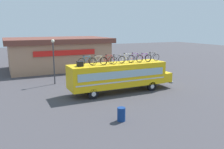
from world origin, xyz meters
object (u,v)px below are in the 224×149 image
object	(u,v)px
rooftop_bicycle_5	(127,59)
trash_bin	(121,114)
rooftop_bicycle_4	(116,60)
rooftop_bicycle_3	(109,60)
luggage_bag_1	(80,64)
rooftop_bicycle_7	(144,58)
bus	(120,75)
rooftop_bicycle_2	(98,61)
rooftop_bicycle_6	(135,58)
street_lamp	(54,56)
rooftop_bicycle_8	(152,57)
rooftop_bicycle_1	(87,61)

from	to	relation	value
rooftop_bicycle_5	trash_bin	size ratio (longest dim) A/B	1.93
rooftop_bicycle_4	rooftop_bicycle_3	bearing A→B (deg)	-158.37
luggage_bag_1	rooftop_bicycle_7	size ratio (longest dim) A/B	0.32
rooftop_bicycle_5	bus	bearing A→B (deg)	158.57
rooftop_bicycle_4	trash_bin	bearing A→B (deg)	-113.66
rooftop_bicycle_5	rooftop_bicycle_2	bearing A→B (deg)	179.91
luggage_bag_1	rooftop_bicycle_3	xyz separation A→B (m)	(2.66, -0.23, 0.17)
rooftop_bicycle_3	rooftop_bicycle_7	bearing A→B (deg)	-0.48
rooftop_bicycle_4	rooftop_bicycle_5	distance (m)	1.03
rooftop_bicycle_6	street_lamp	xyz separation A→B (m)	(-6.61, 6.01, -0.05)
rooftop_bicycle_3	rooftop_bicycle_8	world-z (taller)	rooftop_bicycle_3
street_lamp	bus	bearing A→B (deg)	-49.37
rooftop_bicycle_7	street_lamp	distance (m)	9.80
trash_bin	street_lamp	distance (m)	12.76
street_lamp	rooftop_bicycle_3	bearing A→B (deg)	-59.30
rooftop_bicycle_4	luggage_bag_1	bearing A→B (deg)	-177.58
rooftop_bicycle_1	rooftop_bicycle_8	size ratio (longest dim) A/B	0.96
rooftop_bicycle_1	street_lamp	bearing A→B (deg)	108.14
rooftop_bicycle_1	street_lamp	world-z (taller)	street_lamp
rooftop_bicycle_2	rooftop_bicycle_8	bearing A→B (deg)	-0.24
trash_bin	street_lamp	bearing A→B (deg)	98.55
trash_bin	rooftop_bicycle_4	bearing A→B (deg)	66.34
trash_bin	street_lamp	world-z (taller)	street_lamp
rooftop_bicycle_3	rooftop_bicycle_4	xyz separation A→B (m)	(0.96, 0.38, -0.03)
trash_bin	street_lamp	size ratio (longest dim) A/B	0.19
rooftop_bicycle_7	rooftop_bicycle_8	bearing A→B (deg)	8.30
bus	rooftop_bicycle_6	bearing A→B (deg)	-5.08
luggage_bag_1	rooftop_bicycle_1	distance (m)	0.91
bus	rooftop_bicycle_5	xyz separation A→B (m)	(0.64, -0.25, 1.53)
trash_bin	rooftop_bicycle_6	bearing A→B (deg)	53.00
rooftop_bicycle_5	rooftop_bicycle_8	bearing A→B (deg)	-0.40
bus	rooftop_bicycle_7	bearing A→B (deg)	-9.78
bus	rooftop_bicycle_4	xyz separation A→B (m)	(-0.36, -0.01, 1.50)
rooftop_bicycle_2	rooftop_bicycle_6	xyz separation A→B (m)	(3.87, 0.11, 0.02)
rooftop_bicycle_4	rooftop_bicycle_8	world-z (taller)	rooftop_bicycle_8
rooftop_bicycle_2	rooftop_bicycle_1	bearing A→B (deg)	149.69
rooftop_bicycle_4	rooftop_bicycle_7	size ratio (longest dim) A/B	1.02
rooftop_bicycle_1	rooftop_bicycle_4	distance (m)	2.86
rooftop_bicycle_2	rooftop_bicycle_6	size ratio (longest dim) A/B	0.98
rooftop_bicycle_1	rooftop_bicycle_5	distance (m)	3.89
luggage_bag_1	trash_bin	xyz separation A→B (m)	(0.80, -6.29, -2.57)
rooftop_bicycle_1	rooftop_bicycle_4	size ratio (longest dim) A/B	0.95
rooftop_bicycle_2	rooftop_bicycle_4	bearing A→B (deg)	6.86
trash_bin	street_lamp	xyz separation A→B (m)	(-1.85, 12.33, 2.70)
bus	rooftop_bicycle_1	size ratio (longest dim) A/B	6.43
luggage_bag_1	rooftop_bicycle_8	size ratio (longest dim) A/B	0.31
rooftop_bicycle_1	rooftop_bicycle_2	xyz separation A→B (m)	(0.91, -0.53, 0.01)
rooftop_bicycle_2	rooftop_bicycle_4	size ratio (longest dim) A/B	0.98
rooftop_bicycle_7	rooftop_bicycle_3	bearing A→B (deg)	179.52
bus	rooftop_bicycle_1	distance (m)	3.55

